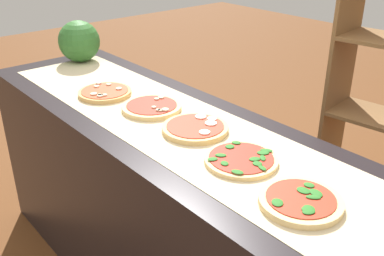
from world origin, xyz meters
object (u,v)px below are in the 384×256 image
Objects in this scene: pizza_spinach_4 at (301,201)px; pizza_spinach_3 at (241,159)px; pizza_mushroom_1 at (152,107)px; watermelon at (79,41)px; pizza_mushroom_0 at (105,93)px; pizza_mozzarella_2 at (195,128)px.

pizza_spinach_3 is at bearing 170.29° from pizza_spinach_4.
pizza_mushroom_1 and pizza_spinach_4 have the same top height.
pizza_mushroom_1 is 0.87m from watermelon.
pizza_spinach_4 is at bearing -6.46° from watermelon.
pizza_mushroom_0 is 1.05× the size of watermelon.
pizza_mozzarella_2 is at bearing 7.00° from pizza_mushroom_0.
pizza_mushroom_1 is 0.57m from pizza_spinach_3.
pizza_mozzarella_2 is 1.11× the size of watermelon.
pizza_mozzarella_2 is (0.57, 0.07, 0.00)m from pizza_mushroom_0.
pizza_spinach_4 is 1.05× the size of watermelon.
pizza_mushroom_1 is at bearing -179.10° from pizza_mozzarella_2.
pizza_spinach_4 is at bearing -0.92° from pizza_mushroom_0.
pizza_mushroom_0 is 0.95× the size of pizza_mozzarella_2.
watermelon is at bearing 174.20° from pizza_spinach_3.
pizza_mozzarella_2 is 0.29m from pizza_spinach_3.
pizza_mozzarella_2 reaches higher than pizza_spinach_3.
pizza_mushroom_1 is 0.86m from pizza_spinach_4.
pizza_mushroom_0 and pizza_mushroom_1 have the same top height.
pizza_mushroom_0 is 0.29m from pizza_mushroom_1.
watermelon reaches higher than pizza_mozzarella_2.
pizza_mozzarella_2 is at bearing 172.10° from pizza_spinach_3.
watermelon is (-0.85, 0.11, 0.10)m from pizza_mushroom_1.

